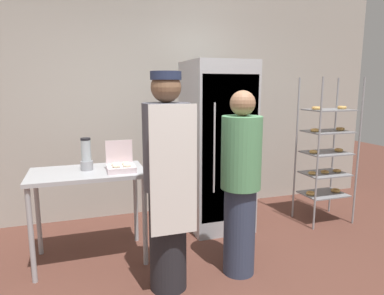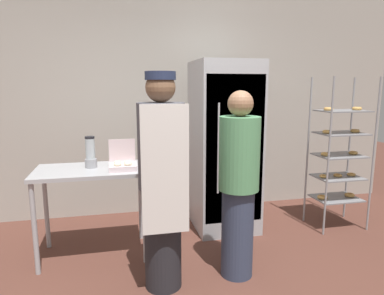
{
  "view_description": "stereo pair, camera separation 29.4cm",
  "coord_description": "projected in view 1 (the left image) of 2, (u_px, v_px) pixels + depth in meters",
  "views": [
    {
      "loc": [
        -0.93,
        -2.1,
        1.63
      ],
      "look_at": [
        0.02,
        0.77,
        1.09
      ],
      "focal_mm": 32.0,
      "sensor_mm": 36.0,
      "label": 1
    },
    {
      "loc": [
        -0.64,
        -2.18,
        1.63
      ],
      "look_at": [
        0.02,
        0.77,
        1.09
      ],
      "focal_mm": 32.0,
      "sensor_mm": 36.0,
      "label": 2
    }
  ],
  "objects": [
    {
      "name": "person_baker",
      "position": [
        167.0,
        181.0,
        2.66
      ],
      "size": [
        0.37,
        0.39,
        1.74
      ],
      "color": "#232328",
      "rests_on": "ground_plane"
    },
    {
      "name": "donut_box",
      "position": [
        121.0,
        166.0,
        3.12
      ],
      "size": [
        0.25,
        0.23,
        0.27
      ],
      "color": "silver",
      "rests_on": "prep_counter"
    },
    {
      "name": "person_customer",
      "position": [
        241.0,
        183.0,
        2.91
      ],
      "size": [
        0.34,
        0.34,
        1.6
      ],
      "color": "#333D56",
      "rests_on": "ground_plane"
    },
    {
      "name": "baking_rack",
      "position": [
        326.0,
        152.0,
        4.08
      ],
      "size": [
        0.58,
        0.43,
        1.73
      ],
      "color": "#93969B",
      "rests_on": "ground_plane"
    },
    {
      "name": "refrigerator",
      "position": [
        217.0,
        146.0,
        3.93
      ],
      "size": [
        0.68,
        0.79,
        1.9
      ],
      "color": "#ADAFB5",
      "rests_on": "ground_plane"
    },
    {
      "name": "back_wall",
      "position": [
        154.0,
        101.0,
        4.36
      ],
      "size": [
        6.4,
        0.12,
        2.88
      ],
      "primitive_type": "cube",
      "color": "#ADA89E",
      "rests_on": "ground_plane"
    },
    {
      "name": "prep_counter",
      "position": [
        88.0,
        183.0,
        3.15
      ],
      "size": [
        1.03,
        0.61,
        0.87
      ],
      "color": "#ADAFB5",
      "rests_on": "ground_plane"
    },
    {
      "name": "blender_pitcher",
      "position": [
        86.0,
        156.0,
        3.14
      ],
      "size": [
        0.11,
        0.11,
        0.3
      ],
      "color": "#99999E",
      "rests_on": "prep_counter"
    }
  ]
}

